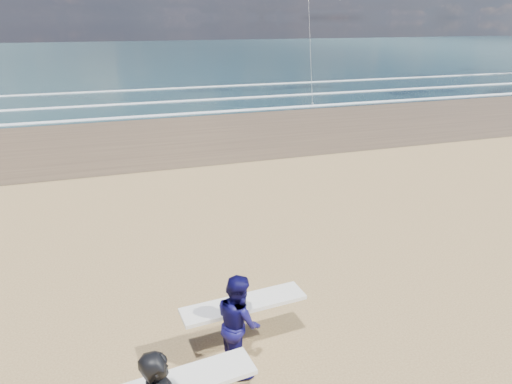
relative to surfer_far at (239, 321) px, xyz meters
name	(u,v)px	position (x,y,z in m)	size (l,w,h in m)	color
wet_sand_strip	(448,113)	(18.74, 17.25, -0.89)	(220.00, 12.00, 0.01)	brown
ocean	(227,54)	(18.74, 71.25, -0.89)	(220.00, 100.00, 0.02)	#193138
foam_breakers	(364,90)	(18.74, 27.35, -0.85)	(220.00, 11.70, 0.05)	white
surfer_far	(239,321)	(0.00, 0.00, 0.00)	(2.23, 1.17, 1.78)	#0F0D48
kite_1	(309,17)	(12.62, 25.39, 4.80)	(5.72, 4.73, 10.32)	slate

